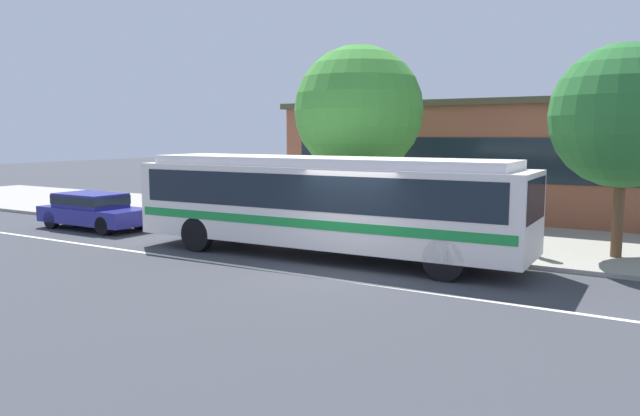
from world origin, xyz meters
name	(u,v)px	position (x,y,z in m)	size (l,w,h in m)	color
ground_plane	(345,272)	(0.00, 0.00, 0.00)	(120.00, 120.00, 0.00)	#393B41
sidewalk_slab	(441,233)	(0.00, 6.72, 0.06)	(60.00, 8.00, 0.12)	#9B968D
lane_stripe_center	(329,279)	(0.00, -0.80, 0.00)	(56.00, 0.16, 0.01)	silver
transit_bus	(324,199)	(-1.45, 1.37, 1.62)	(11.34, 2.79, 2.77)	white
sedan_behind_bus	(93,209)	(-11.17, 1.45, 0.72)	(4.27, 1.81, 1.29)	navy
pedestrian_waiting_near_sign	(535,221)	(3.66, 3.90, 1.08)	(0.39, 0.39, 1.65)	#666451
bus_stop_sign	(460,198)	(1.73, 3.47, 1.64)	(0.11, 0.44, 2.35)	gray
street_tree_near_stop	(359,111)	(-2.60, 5.60, 4.18)	(4.37, 4.37, 6.26)	brown
street_tree_mid_block	(624,116)	(5.58, 4.96, 3.87)	(3.80, 3.80, 5.66)	brown
station_building	(543,159)	(1.89, 13.31, 2.36)	(20.72, 7.89, 4.71)	#97543C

